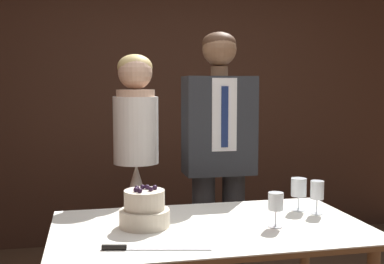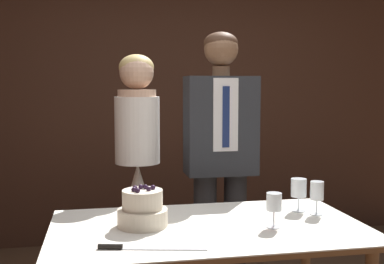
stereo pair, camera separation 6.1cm
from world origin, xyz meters
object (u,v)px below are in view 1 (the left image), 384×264
object	(u,v)px
cake_table	(210,242)
groom	(219,149)
cake_knife	(135,248)
bride	(137,215)
wine_glass_far	(299,189)
wine_glass_near	(276,203)
wine_glass_middle	(317,191)
tiered_cake	(144,210)

from	to	relation	value
cake_table	groom	distance (m)	0.93
cake_knife	bride	bearing A→B (deg)	96.46
wine_glass_far	groom	world-z (taller)	groom
cake_knife	cake_table	bearing A→B (deg)	47.36
wine_glass_far	wine_glass_near	bearing A→B (deg)	-132.33
cake_knife	wine_glass_near	xyz separation A→B (m)	(0.67, 0.18, 0.11)
wine_glass_middle	bride	distance (m)	1.16
tiered_cake	wine_glass_near	bearing A→B (deg)	-12.93
cake_knife	bride	xyz separation A→B (m)	(0.11, 1.09, -0.16)
tiered_cake	wine_glass_far	bearing A→B (deg)	8.12
wine_glass_far	groom	distance (m)	0.72
cake_table	bride	bearing A→B (deg)	108.07
wine_glass_middle	cake_table	bearing A→B (deg)	-171.99
cake_table	wine_glass_near	distance (m)	0.36
groom	cake_table	bearing A→B (deg)	-108.08
tiered_cake	groom	size ratio (longest dim) A/B	0.14
wine_glass_far	bride	xyz separation A→B (m)	(-0.79, 0.65, -0.27)
cake_knife	wine_glass_middle	distance (m)	1.04
tiered_cake	bride	world-z (taller)	bride
cake_table	wine_glass_middle	world-z (taller)	wine_glass_middle
cake_table	wine_glass_near	xyz separation A→B (m)	(0.29, -0.09, 0.19)
cake_table	wine_glass_far	bearing A→B (deg)	17.67
wine_glass_far	cake_knife	bearing A→B (deg)	-154.44
cake_table	groom	world-z (taller)	groom
wine_glass_middle	cake_knife	bearing A→B (deg)	-160.20
wine_glass_near	wine_glass_far	size ratio (longest dim) A/B	0.95
cake_table	wine_glass_far	size ratio (longest dim) A/B	8.54
wine_glass_middle	bride	xyz separation A→B (m)	(-0.86, 0.74, -0.28)
wine_glass_near	cake_table	bearing A→B (deg)	163.02
wine_glass_middle	wine_glass_far	xyz separation A→B (m)	(-0.06, 0.08, -0.00)
cake_table	bride	distance (m)	0.87
cake_table	cake_knife	xyz separation A→B (m)	(-0.38, -0.27, 0.09)
wine_glass_near	cake_knife	bearing A→B (deg)	-165.24
wine_glass_near	groom	xyz separation A→B (m)	(-0.02, 0.91, 0.14)
tiered_cake	cake_knife	distance (m)	0.33
cake_table	tiered_cake	bearing A→B (deg)	171.04
wine_glass_middle	wine_glass_near	bearing A→B (deg)	-149.91
tiered_cake	wine_glass_near	world-z (taller)	tiered_cake
cake_table	wine_glass_near	bearing A→B (deg)	-16.98
groom	wine_glass_middle	bearing A→B (deg)	-66.49
wine_glass_near	bride	world-z (taller)	bride
wine_glass_near	bride	distance (m)	1.10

